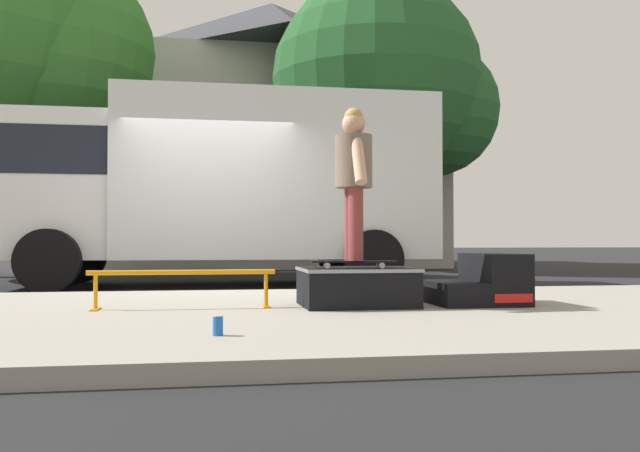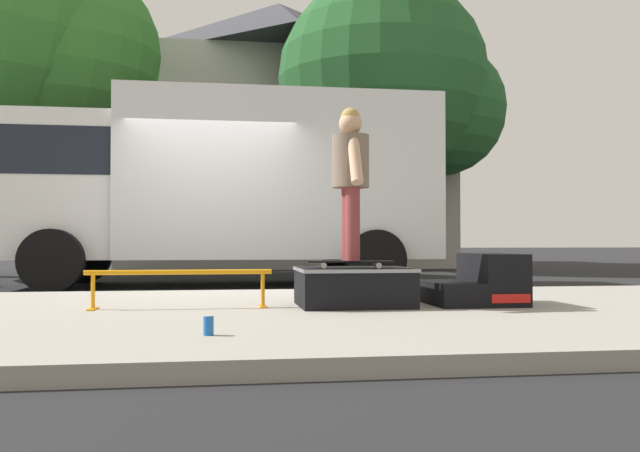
% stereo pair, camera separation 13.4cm
% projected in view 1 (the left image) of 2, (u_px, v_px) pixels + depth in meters
% --- Properties ---
extents(ground_plane, '(140.00, 140.00, 0.00)m').
position_uv_depth(ground_plane, '(208.00, 297.00, 8.75)').
color(ground_plane, black).
extents(sidewalk_slab, '(50.00, 5.00, 0.12)m').
position_uv_depth(sidewalk_slab, '(209.00, 318.00, 5.80)').
color(sidewalk_slab, gray).
rests_on(sidewalk_slab, ground).
extents(skate_box, '(1.04, 0.86, 0.35)m').
position_uv_depth(skate_box, '(357.00, 285.00, 6.23)').
color(skate_box, black).
rests_on(skate_box, sidewalk_slab).
extents(kicker_ramp, '(0.83, 0.84, 0.48)m').
position_uv_depth(kicker_ramp, '(481.00, 283.00, 6.43)').
color(kicker_ramp, black).
rests_on(kicker_ramp, sidewalk_slab).
extents(grind_rail, '(1.65, 0.28, 0.34)m').
position_uv_depth(grind_rail, '(183.00, 279.00, 6.00)').
color(grind_rail, orange).
rests_on(grind_rail, sidewalk_slab).
extents(skateboard, '(0.80, 0.29, 0.07)m').
position_uv_depth(skateboard, '(354.00, 262.00, 6.19)').
color(skateboard, black).
rests_on(skateboard, skate_box).
extents(skater_kid, '(0.34, 0.73, 1.41)m').
position_uv_depth(skater_kid, '(354.00, 171.00, 6.21)').
color(skater_kid, brown).
rests_on(skater_kid, skateboard).
extents(soda_can, '(0.07, 0.07, 0.13)m').
position_uv_depth(soda_can, '(218.00, 326.00, 4.26)').
color(soda_can, '#1959B2').
rests_on(soda_can, sidewalk_slab).
extents(box_truck, '(6.91, 2.63, 3.05)m').
position_uv_depth(box_truck, '(215.00, 182.00, 10.98)').
color(box_truck, silver).
rests_on(box_truck, ground).
extents(street_tree_neighbour, '(5.75, 5.22, 7.33)m').
position_uv_depth(street_tree_neighbour, '(388.00, 89.00, 16.85)').
color(street_tree_neighbour, brown).
rests_on(street_tree_neighbour, ground).
extents(house_behind, '(9.54, 8.22, 8.40)m').
position_uv_depth(house_behind, '(272.00, 131.00, 21.42)').
color(house_behind, silver).
rests_on(house_behind, ground).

